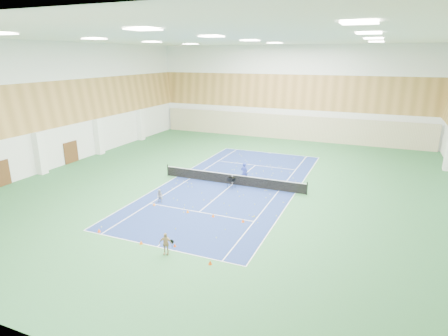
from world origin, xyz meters
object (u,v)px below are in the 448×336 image
object	(u,v)px
tennis_net	(232,179)
child_court	(160,196)
coach	(244,173)
child_apron	(166,244)
ball_cart	(231,183)

from	to	relation	value
tennis_net	child_court	distance (m)	6.89
coach	child_court	distance (m)	8.04
coach	child_apron	world-z (taller)	coach
coach	ball_cart	distance (m)	1.82
tennis_net	ball_cart	world-z (taller)	tennis_net
child_court	ball_cart	bearing A→B (deg)	51.66
child_court	child_apron	bearing A→B (deg)	-57.03
child_court	ball_cart	xyz separation A→B (m)	(3.80, 5.08, -0.04)
child_apron	ball_cart	world-z (taller)	child_apron
child_court	coach	bearing A→B (deg)	55.73
coach	child_court	xyz separation A→B (m)	(-4.34, -6.75, -0.41)
tennis_net	coach	size ratio (longest dim) A/B	6.98
ball_cart	coach	bearing A→B (deg)	84.14
coach	child_apron	distance (m)	13.23
tennis_net	coach	world-z (taller)	coach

